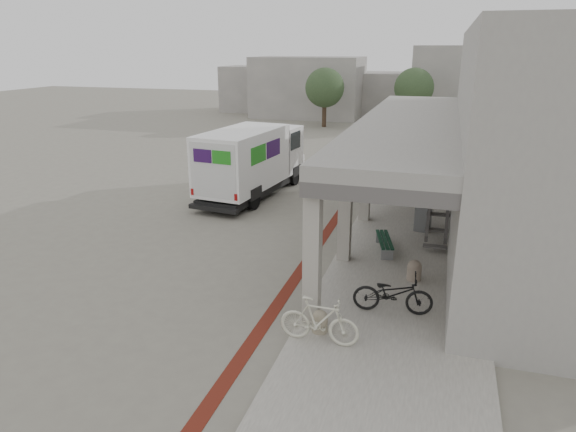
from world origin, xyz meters
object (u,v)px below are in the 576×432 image
(fedex_truck, at_px, (252,160))
(utility_cabinet, at_px, (423,215))
(bicycle_cream, at_px, (319,321))
(bench, at_px, (384,242))
(bicycle_black, at_px, (393,293))

(fedex_truck, relative_size, utility_cabinet, 6.83)
(fedex_truck, height_order, bicycle_cream, fedex_truck)
(fedex_truck, distance_m, bicycle_cream, 12.64)
(bench, distance_m, bicycle_cream, 5.93)
(bench, relative_size, bicycle_cream, 0.99)
(fedex_truck, relative_size, bicycle_black, 3.79)
(fedex_truck, bearing_deg, bicycle_cream, -56.07)
(bench, xyz_separation_m, bicycle_black, (0.68, -4.01, 0.22))
(bicycle_cream, bearing_deg, fedex_truck, 28.68)
(utility_cabinet, height_order, bicycle_cream, bicycle_cream)
(bench, xyz_separation_m, utility_cabinet, (1.07, 2.45, 0.24))
(fedex_truck, distance_m, bench, 8.50)
(fedex_truck, relative_size, bench, 4.11)
(bicycle_black, bearing_deg, fedex_truck, 31.92)
(bicycle_black, distance_m, bicycle_cream, 2.34)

